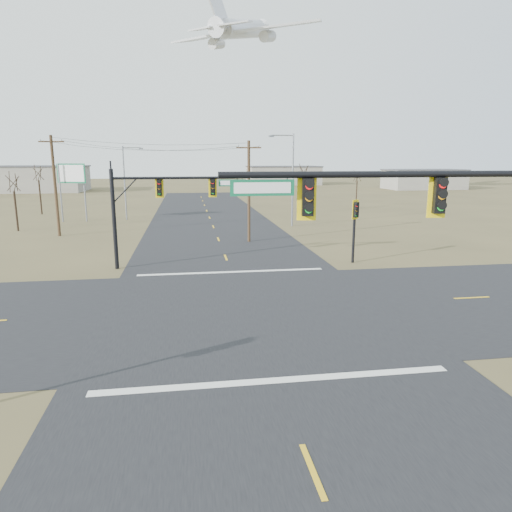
# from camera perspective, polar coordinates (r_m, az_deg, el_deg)

# --- Properties ---
(ground) EXTENTS (320.00, 320.00, 0.00)m
(ground) POSITION_cam_1_polar(r_m,az_deg,el_deg) (22.48, -1.18, -6.65)
(ground) COLOR brown
(ground) RESTS_ON ground
(road_ew) EXTENTS (160.00, 14.00, 0.02)m
(road_ew) POSITION_cam_1_polar(r_m,az_deg,el_deg) (22.47, -1.18, -6.63)
(road_ew) COLOR black
(road_ew) RESTS_ON ground
(road_ns) EXTENTS (14.00, 160.00, 0.02)m
(road_ns) POSITION_cam_1_polar(r_m,az_deg,el_deg) (22.47, -1.18, -6.62)
(road_ns) COLOR black
(road_ns) RESTS_ON ground
(stop_bar_near) EXTENTS (12.00, 0.40, 0.01)m
(stop_bar_near) POSITION_cam_1_polar(r_m,az_deg,el_deg) (15.63, 2.50, -15.27)
(stop_bar_near) COLOR silver
(stop_bar_near) RESTS_ON road_ns
(stop_bar_far) EXTENTS (12.00, 0.40, 0.01)m
(stop_bar_far) POSITION_cam_1_polar(r_m,az_deg,el_deg) (29.63, -3.06, -2.00)
(stop_bar_far) COLOR silver
(stop_bar_far) RESTS_ON road_ns
(mast_arm_near) EXTENTS (10.67, 0.48, 7.37)m
(mast_arm_near) POSITION_cam_1_polar(r_m,az_deg,el_deg) (14.87, 22.92, 3.97)
(mast_arm_near) COLOR black
(mast_arm_near) RESTS_ON ground
(mast_arm_far) EXTENTS (8.83, 0.43, 6.59)m
(mast_arm_far) POSITION_cam_1_polar(r_m,az_deg,el_deg) (30.92, -11.75, 7.29)
(mast_arm_far) COLOR black
(mast_arm_far) RESTS_ON ground
(pedestal_signal_ne) EXTENTS (0.67, 0.59, 4.48)m
(pedestal_signal_ne) POSITION_cam_1_polar(r_m,az_deg,el_deg) (32.44, 12.31, 4.78)
(pedestal_signal_ne) COLOR black
(pedestal_signal_ne) RESTS_ON ground
(utility_pole_near) EXTENTS (2.12, 0.56, 8.76)m
(utility_pole_near) POSITION_cam_1_polar(r_m,az_deg,el_deg) (40.03, -0.90, 8.26)
(utility_pole_near) COLOR #45301D
(utility_pole_near) RESTS_ON ground
(utility_pole_far) EXTENTS (2.29, 0.27, 9.38)m
(utility_pole_far) POSITION_cam_1_polar(r_m,az_deg,el_deg) (47.15, -23.82, 8.18)
(utility_pole_far) COLOR #45301D
(utility_pole_far) RESTS_ON ground
(highway_sign) EXTENTS (3.39, 1.32, 6.72)m
(highway_sign) POSITION_cam_1_polar(r_m,az_deg,el_deg) (57.53, -22.04, 8.66)
(highway_sign) COLOR gray
(highway_sign) RESTS_ON ground
(streetlight_a) EXTENTS (2.76, 0.39, 9.86)m
(streetlight_a) POSITION_cam_1_polar(r_m,az_deg,el_deg) (49.80, 4.37, 10.06)
(streetlight_a) COLOR gray
(streetlight_a) RESTS_ON ground
(streetlight_c) EXTENTS (2.43, 0.26, 8.73)m
(streetlight_c) POSITION_cam_1_polar(r_m,az_deg,el_deg) (57.14, -15.94, 9.25)
(streetlight_c) COLOR gray
(streetlight_c) RESTS_ON ground
(bare_tree_a) EXTENTS (3.24, 3.24, 6.33)m
(bare_tree_a) POSITION_cam_1_polar(r_m,az_deg,el_deg) (52.25, -28.11, 8.22)
(bare_tree_a) COLOR black
(bare_tree_a) RESTS_ON ground
(bare_tree_b) EXTENTS (3.56, 3.56, 6.87)m
(bare_tree_b) POSITION_cam_1_polar(r_m,az_deg,el_deg) (67.13, -25.60, 9.40)
(bare_tree_b) COLOR black
(bare_tree_b) RESTS_ON ground
(bare_tree_c) EXTENTS (3.55, 3.55, 7.00)m
(bare_tree_c) POSITION_cam_1_polar(r_m,az_deg,el_deg) (62.30, 5.97, 10.38)
(bare_tree_c) COLOR black
(bare_tree_c) RESTS_ON ground
(bare_tree_d) EXTENTS (2.93, 2.93, 5.91)m
(bare_tree_d) POSITION_cam_1_polar(r_m,az_deg,el_deg) (70.77, 12.55, 9.76)
(bare_tree_d) COLOR black
(bare_tree_d) RESTS_ON ground
(warehouse_left) EXTENTS (28.00, 14.00, 5.50)m
(warehouse_left) POSITION_cam_1_polar(r_m,az_deg,el_deg) (117.29, -27.43, 8.51)
(warehouse_left) COLOR gray
(warehouse_left) RESTS_ON ground
(warehouse_mid) EXTENTS (20.00, 12.00, 5.00)m
(warehouse_mid) POSITION_cam_1_polar(r_m,az_deg,el_deg) (134.10, 3.40, 9.98)
(warehouse_mid) COLOR gray
(warehouse_mid) RESTS_ON ground
(warehouse_right) EXTENTS (18.00, 10.00, 4.50)m
(warehouse_right) POSITION_cam_1_polar(r_m,az_deg,el_deg) (120.91, 20.20, 8.94)
(warehouse_right) COLOR gray
(warehouse_right) RESTS_ON ground
(jet_airliner) EXTENTS (30.05, 30.31, 13.87)m
(jet_airliner) POSITION_cam_1_polar(r_m,az_deg,el_deg) (98.18, -1.84, 26.54)
(jet_airliner) COLOR silver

